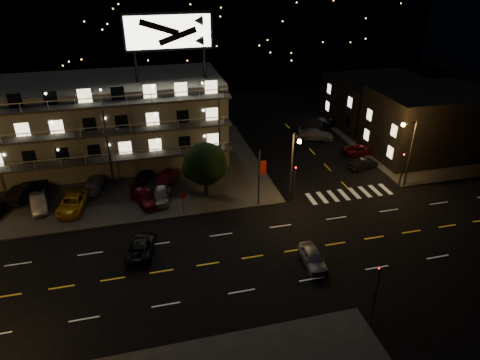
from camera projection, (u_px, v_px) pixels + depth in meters
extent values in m
plane|color=black|center=(230.00, 260.00, 37.52)|extent=(140.00, 140.00, 0.00)
cube|color=#323230|center=(81.00, 176.00, 51.60)|extent=(44.00, 24.00, 0.15)
cube|color=#323230|center=(404.00, 141.00, 61.04)|extent=(16.00, 24.00, 0.15)
cube|color=gray|center=(110.00, 123.00, 53.57)|extent=(28.00, 12.00, 10.00)
cube|color=gray|center=(103.00, 82.00, 51.10)|extent=(28.00, 12.00, 0.50)
cube|color=#323230|center=(111.00, 159.00, 48.53)|extent=(28.00, 1.80, 0.25)
cube|color=#323230|center=(107.00, 133.00, 47.03)|extent=(28.00, 1.80, 0.25)
cube|color=#323230|center=(102.00, 105.00, 45.52)|extent=(28.00, 1.80, 0.25)
cylinder|color=black|center=(136.00, 67.00, 49.31)|extent=(0.36, 0.36, 3.50)
cylinder|color=black|center=(204.00, 63.00, 51.02)|extent=(0.36, 0.36, 3.50)
cube|color=black|center=(168.00, 31.00, 48.40)|extent=(10.20, 0.50, 4.20)
cube|color=silver|center=(169.00, 32.00, 48.14)|extent=(9.60, 0.06, 3.60)
cube|color=black|center=(427.00, 123.00, 55.66)|extent=(14.00, 10.00, 8.50)
cube|color=black|center=(378.00, 101.00, 66.28)|extent=(14.00, 12.00, 7.00)
cube|color=black|center=(157.00, 15.00, 91.80)|extent=(120.00, 20.00, 24.00)
cylinder|color=#2D2D30|center=(292.00, 168.00, 44.57)|extent=(0.20, 0.20, 8.00)
cylinder|color=#2D2D30|center=(297.00, 137.00, 42.10)|extent=(0.12, 1.80, 0.12)
sphere|color=gold|center=(299.00, 141.00, 41.46)|extent=(0.44, 0.44, 0.44)
cylinder|color=#2D2D30|center=(410.00, 155.00, 47.57)|extent=(0.20, 0.20, 8.00)
cylinder|color=#2D2D30|center=(410.00, 123.00, 45.61)|extent=(1.80, 0.12, 0.12)
sphere|color=gold|center=(403.00, 125.00, 45.49)|extent=(0.44, 0.44, 0.44)
cylinder|color=#2D2D30|center=(294.00, 185.00, 45.88)|extent=(0.14, 0.14, 3.60)
imported|color=black|center=(295.00, 166.00, 44.80)|extent=(0.20, 0.16, 1.00)
sphere|color=#FF0C0C|center=(296.00, 168.00, 44.74)|extent=(0.14, 0.14, 0.14)
cylinder|color=#2D2D30|center=(376.00, 294.00, 31.33)|extent=(0.14, 0.14, 3.60)
imported|color=black|center=(380.00, 269.00, 30.25)|extent=(0.20, 0.16, 1.00)
sphere|color=#FF0C0C|center=(379.00, 269.00, 30.40)|extent=(0.14, 0.14, 0.14)
cylinder|color=#2D2D30|center=(402.00, 172.00, 48.67)|extent=(0.14, 0.14, 3.60)
imported|color=black|center=(405.00, 154.00, 47.59)|extent=(0.16, 0.20, 1.00)
sphere|color=#FF0C0C|center=(404.00, 155.00, 47.61)|extent=(0.14, 0.14, 0.14)
cylinder|color=#2D2D30|center=(259.00, 179.00, 44.28)|extent=(0.16, 0.16, 6.40)
cube|color=#A8140C|center=(263.00, 168.00, 43.81)|extent=(0.60, 0.04, 1.60)
cylinder|color=#2D2D30|center=(183.00, 205.00, 43.72)|extent=(0.08, 0.08, 2.20)
cylinder|color=#A8140C|center=(182.00, 196.00, 43.19)|extent=(0.91, 0.04, 0.91)
cylinder|color=black|center=(206.00, 186.00, 47.01)|extent=(0.45, 0.45, 2.15)
sphere|color=black|center=(205.00, 164.00, 45.75)|extent=(4.66, 4.66, 4.66)
sphere|color=black|center=(195.00, 168.00, 46.07)|extent=(2.87, 2.87, 2.87)
sphere|color=black|center=(215.00, 167.00, 45.82)|extent=(2.69, 2.69, 2.69)
imported|color=#94959A|center=(39.00, 203.00, 44.54)|extent=(2.36, 4.54, 1.42)
imported|color=gold|center=(73.00, 203.00, 44.46)|extent=(3.33, 5.63, 1.47)
imported|color=#580C14|center=(145.00, 197.00, 45.62)|extent=(3.62, 5.31, 1.43)
imported|color=#94959A|center=(161.00, 195.00, 45.94)|extent=(2.48, 4.60, 1.49)
imported|color=black|center=(22.00, 192.00, 46.33)|extent=(2.93, 4.92, 1.53)
imported|color=black|center=(36.00, 188.00, 47.29)|extent=(2.54, 5.08, 1.38)
imported|color=#94959A|center=(94.00, 183.00, 48.29)|extent=(2.76, 5.08, 1.40)
imported|color=black|center=(144.00, 175.00, 50.20)|extent=(2.68, 3.92, 1.24)
imported|color=#580C14|center=(168.00, 177.00, 49.42)|extent=(3.19, 4.88, 1.52)
imported|color=black|center=(363.00, 164.00, 53.22)|extent=(4.13, 2.47, 1.29)
imported|color=#580C14|center=(360.00, 150.00, 57.07)|extent=(4.68, 2.40, 1.27)
imported|color=#94959A|center=(316.00, 134.00, 61.60)|extent=(5.44, 3.68, 1.46)
imported|color=black|center=(336.00, 122.00, 66.25)|extent=(3.98, 1.93, 1.31)
imported|color=#94959A|center=(313.00, 258.00, 36.75)|extent=(1.89, 4.19, 1.40)
imported|color=black|center=(141.00, 246.00, 38.24)|extent=(3.15, 5.14, 1.33)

